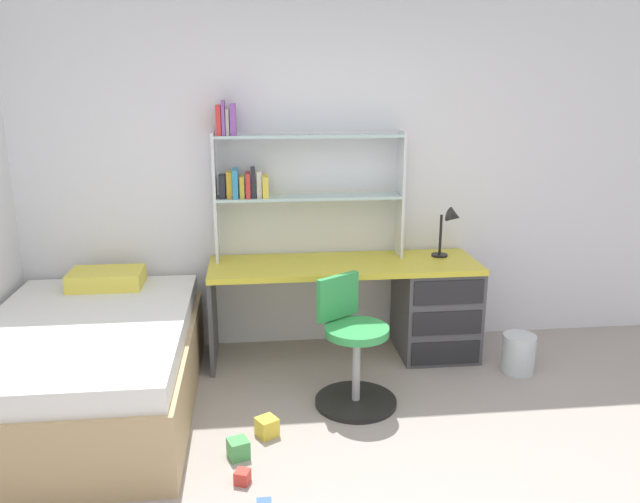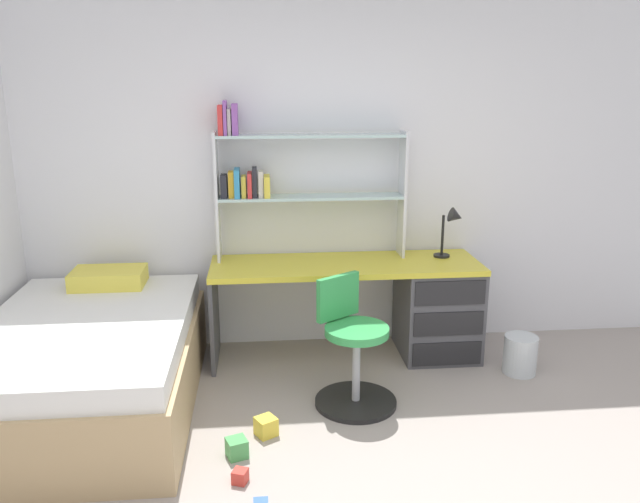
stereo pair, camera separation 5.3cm
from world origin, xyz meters
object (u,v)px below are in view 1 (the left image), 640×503
Objects in this scene: desk at (412,302)px; toy_block_red_1 at (242,477)px; swivel_chair at (353,355)px; bookshelf_hutch at (282,173)px; toy_block_yellow_3 at (267,427)px; waste_bin at (518,353)px; bed_platform at (87,366)px; desk_lamp at (451,224)px; toy_block_green_0 at (238,449)px.

desk is 27.12× the size of toy_block_red_1.
toy_block_red_1 is (-0.69, -0.77, -0.29)m from swivel_chair.
toy_block_yellow_3 is (-0.17, -1.23, -1.30)m from bookshelf_hutch.
bookshelf_hutch reaches higher than toy_block_red_1.
bed_platform is at bearing -175.59° from waste_bin.
desk is 1.57m from toy_block_yellow_3.
swivel_chair is at bearing -137.53° from desk_lamp.
toy_block_yellow_3 is at bearing -136.83° from desk.
toy_block_red_1 is (0.02, -0.23, -0.02)m from toy_block_green_0.
bed_platform is at bearing 158.73° from toy_block_yellow_3.
toy_block_green_0 reaches higher than toy_block_red_1.
bed_platform is 2.89m from waste_bin.
toy_block_green_0 is (-0.72, -0.54, -0.27)m from swivel_chair.
toy_block_green_0 is 0.24m from toy_block_red_1.
bookshelf_hutch is 2.15m from toy_block_red_1.
desk is 0.64m from desk_lamp.
bookshelf_hutch is 3.58× the size of desk_lamp.
toy_block_yellow_3 is at bearing 72.53° from toy_block_red_1.
toy_block_red_1 is at bearing -131.89° from swivel_chair.
toy_block_yellow_3 is (-1.40, -1.11, -0.92)m from desk_lamp.
toy_block_green_0 is at bearing 95.84° from toy_block_red_1.
bed_platform is (-1.64, 0.09, -0.03)m from swivel_chair.
bed_platform reaches higher than waste_bin.
waste_bin is at bearing 14.04° from swivel_chair.
desk is 1.42× the size of bookshelf_hutch.
desk is at bearing 44.38° from toy_block_green_0.
desk reaches higher than toy_block_red_1.
bed_platform reaches higher than toy_block_red_1.
toy_block_red_1 is (-0.31, -1.67, -1.32)m from bookshelf_hutch.
bookshelf_hutch is at bearing 168.78° from desk.
bed_platform reaches higher than toy_block_yellow_3.
swivel_chair is at bearing 31.15° from toy_block_yellow_3.
bookshelf_hutch is 1.29m from desk_lamp.
toy_block_yellow_3 is (0.16, 0.20, 0.00)m from toy_block_green_0.
desk_lamp is 1.40× the size of waste_bin.
toy_block_red_1 is at bearing -150.69° from waste_bin.
swivel_chair is (-0.84, -0.77, -0.65)m from desk_lamp.
bookshelf_hutch is at bearing 82.02° from toy_block_yellow_3.
desk_lamp is at bearing 15.39° from bed_platform.
desk_lamp is 5.35× the size of toy_block_red_1.
desk_lamp is at bearing -5.83° from bookshelf_hutch.
toy_block_yellow_3 is at bearing -148.85° from swivel_chair.
waste_bin is 3.82× the size of toy_block_red_1.
bed_platform is at bearing 145.91° from toy_block_green_0.
waste_bin is 2.13m from toy_block_green_0.
toy_block_red_1 is at bearing -107.47° from toy_block_yellow_3.
toy_block_yellow_3 reaches higher than toy_block_red_1.
desk_lamp is 2.37m from toy_block_red_1.
desk is 1.35m from bookshelf_hutch.
bookshelf_hutch reaches higher than bed_platform.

